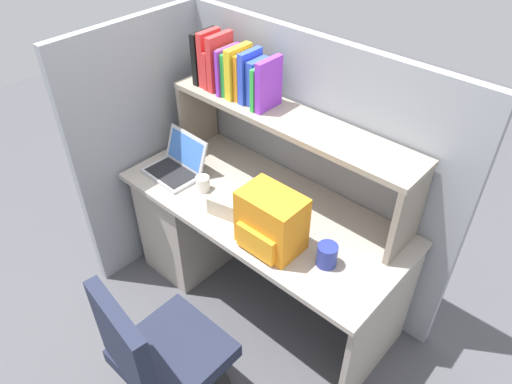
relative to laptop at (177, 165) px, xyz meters
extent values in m
plane|color=#4C4C51|center=(0.56, 0.10, -0.78)|extent=(8.00, 8.00, 0.00)
cube|color=#AAA093|center=(0.56, 0.10, -0.07)|extent=(1.60, 0.70, 0.03)
cube|color=#9D9388|center=(0.01, 0.10, -0.43)|extent=(0.40, 0.64, 0.70)
cube|color=#9D9388|center=(1.34, 0.10, -0.43)|extent=(0.03, 0.64, 0.70)
cube|color=gray|center=(0.56, 0.48, -0.01)|extent=(1.84, 0.05, 1.55)
cube|color=gray|center=(-0.29, 0.05, -0.01)|extent=(0.05, 1.06, 1.55)
cube|color=gray|center=(-0.14, 0.30, 0.16)|extent=(0.03, 0.28, 0.42)
cube|color=gray|center=(1.26, 0.30, 0.16)|extent=(0.03, 0.28, 0.42)
cube|color=gray|center=(0.56, 0.30, 0.38)|extent=(1.44, 0.28, 0.03)
cube|color=black|center=(-0.04, 0.31, 0.54)|extent=(0.04, 0.18, 0.29)
cube|color=red|center=(0.01, 0.30, 0.55)|extent=(0.04, 0.15, 0.30)
cube|color=red|center=(0.04, 0.30, 0.50)|extent=(0.03, 0.17, 0.21)
cube|color=red|center=(0.08, 0.30, 0.55)|extent=(0.04, 0.17, 0.30)
cube|color=olive|center=(0.12, 0.31, 0.52)|extent=(0.02, 0.14, 0.24)
cube|color=purple|center=(0.14, 0.29, 0.52)|extent=(0.02, 0.17, 0.25)
cube|color=green|center=(0.17, 0.29, 0.52)|extent=(0.03, 0.14, 0.23)
cube|color=yellow|center=(0.21, 0.30, 0.53)|extent=(0.04, 0.17, 0.27)
cube|color=orange|center=(0.26, 0.31, 0.52)|extent=(0.03, 0.15, 0.25)
cube|color=blue|center=(0.30, 0.30, 0.53)|extent=(0.03, 0.15, 0.27)
cube|color=blue|center=(0.34, 0.31, 0.52)|extent=(0.04, 0.13, 0.24)
cube|color=green|center=(0.39, 0.29, 0.51)|extent=(0.02, 0.17, 0.22)
cube|color=purple|center=(0.42, 0.30, 0.53)|extent=(0.03, 0.17, 0.26)
cube|color=#B7BABF|center=(0.00, -0.04, -0.04)|extent=(0.32, 0.23, 0.02)
cube|color=black|center=(0.00, -0.05, -0.03)|extent=(0.28, 0.18, 0.00)
cube|color=#B7BABF|center=(0.00, 0.07, 0.07)|extent=(0.31, 0.09, 0.19)
cube|color=#3F72CC|center=(0.00, 0.07, 0.07)|extent=(0.27, 0.07, 0.16)
cube|color=orange|center=(0.78, -0.08, 0.10)|extent=(0.30, 0.20, 0.30)
cube|color=#FFA123|center=(0.78, -0.19, 0.03)|extent=(0.22, 0.04, 0.13)
cube|color=#262628|center=(0.58, 0.08, -0.03)|extent=(0.06, 0.11, 0.03)
cylinder|color=white|center=(0.23, -0.02, -0.01)|extent=(0.08, 0.08, 0.08)
cube|color=#BFB299|center=(0.49, -0.06, 0.00)|extent=(0.24, 0.17, 0.10)
cylinder|color=navy|center=(1.06, -0.01, 0.01)|extent=(0.10, 0.10, 0.11)
cylinder|color=#262628|center=(0.73, -0.69, -0.54)|extent=(0.05, 0.05, 0.41)
cube|color=#1E2338|center=(0.73, -0.69, -0.33)|extent=(0.44, 0.44, 0.08)
cube|color=#1E2338|center=(0.70, -0.89, -0.07)|extent=(0.40, 0.11, 0.44)
camera|label=1|loc=(1.83, -1.35, 1.59)|focal=33.48mm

